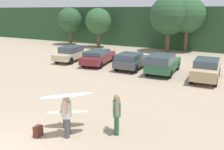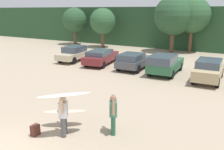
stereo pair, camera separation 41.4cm
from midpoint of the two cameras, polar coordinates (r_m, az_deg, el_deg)
name	(u,v)px [view 1 (the left image)]	position (r m, az deg, el deg)	size (l,w,h in m)	color
hillside_ridge	(189,26)	(37.68, 17.19, 10.80)	(108.00, 12.00, 5.32)	#284C2D
tree_left	(70,20)	(36.38, -10.14, 12.45)	(3.45, 3.45, 5.27)	brown
tree_far_left	(98,21)	(33.09, -3.59, 12.33)	(3.40, 3.40, 5.19)	brown
tree_ridge_back	(169,16)	(30.14, 12.72, 13.29)	(4.53, 4.53, 6.56)	brown
tree_far_right	(187,15)	(30.86, 16.76, 13.18)	(4.20, 4.20, 6.45)	brown
parked_car_champagne	(72,53)	(24.78, -9.73, 5.01)	(2.13, 4.85, 1.48)	beige
parked_car_maroon	(98,57)	(22.83, -3.78, 4.27)	(2.58, 4.89, 1.35)	maroon
parked_car_dark_gray	(131,60)	(20.97, 3.94, 3.40)	(2.03, 4.08, 1.43)	#4C4F54
parked_car_forest_green	(163,63)	(19.80, 11.09, 2.72)	(2.15, 4.53, 1.60)	#2D6642
parked_car_tan	(206,69)	(18.85, 20.49, 1.35)	(1.90, 4.53, 1.57)	tan
person_adult	(67,114)	(10.02, -11.63, -8.83)	(0.50, 0.71, 1.71)	#4C4C51
person_child	(65,112)	(10.86, -12.03, -8.37)	(0.39, 0.57, 1.27)	#4C4C51
person_companion	(117,112)	(10.03, -0.11, -8.64)	(0.51, 0.76, 1.67)	#26593F
surfboard_white	(67,95)	(9.61, -11.54, -4.66)	(1.84, 1.92, 0.13)	white
surfboard_cream	(67,112)	(10.89, -11.42, -8.37)	(1.77, 1.44, 0.13)	beige
backpack_dropped	(38,131)	(10.60, -17.90, -12.31)	(0.24, 0.34, 0.45)	#592D23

